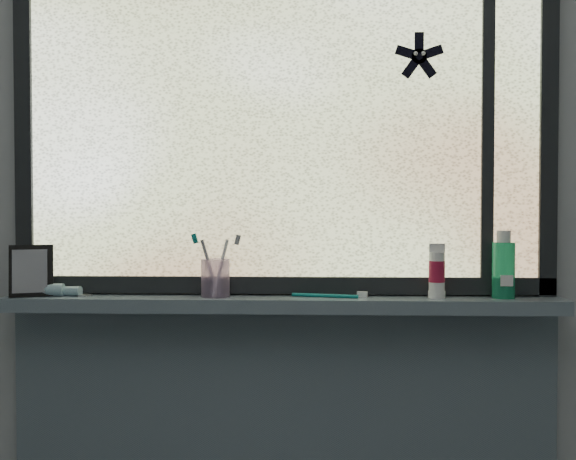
% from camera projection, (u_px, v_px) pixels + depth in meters
% --- Properties ---
extents(wall_back, '(3.00, 0.01, 2.50)m').
position_uv_depth(wall_back, '(283.00, 218.00, 1.93)').
color(wall_back, '#9EA3A8').
rests_on(wall_back, ground).
extents(windowsill, '(1.62, 0.14, 0.04)m').
position_uv_depth(windowsill, '(281.00, 304.00, 1.86)').
color(windowsill, slate).
rests_on(windowsill, wall_back).
extents(window_pane, '(1.50, 0.01, 1.00)m').
position_uv_depth(window_pane, '(282.00, 123.00, 1.90)').
color(window_pane, silver).
rests_on(window_pane, wall_back).
extents(frame_bottom, '(1.60, 0.03, 0.05)m').
position_uv_depth(frame_bottom, '(282.00, 285.00, 1.91)').
color(frame_bottom, black).
rests_on(frame_bottom, windowsill).
extents(frame_left, '(0.05, 0.03, 1.10)m').
position_uv_depth(frame_left, '(25.00, 125.00, 1.92)').
color(frame_left, black).
rests_on(frame_left, wall_back).
extents(frame_right, '(0.05, 0.03, 1.10)m').
position_uv_depth(frame_right, '(548.00, 122.00, 1.86)').
color(frame_right, black).
rests_on(frame_right, wall_back).
extents(frame_mullion, '(0.03, 0.03, 1.00)m').
position_uv_depth(frame_mullion, '(487.00, 122.00, 1.87)').
color(frame_mullion, black).
rests_on(frame_mullion, wall_back).
extents(starfish_sticker, '(0.15, 0.02, 0.15)m').
position_uv_depth(starfish_sticker, '(419.00, 57.00, 1.86)').
color(starfish_sticker, black).
rests_on(starfish_sticker, window_pane).
extents(vanity_mirror, '(0.13, 0.10, 0.15)m').
position_uv_depth(vanity_mirror, '(31.00, 271.00, 1.87)').
color(vanity_mirror, black).
rests_on(vanity_mirror, windowsill).
extents(toothpaste_tube, '(0.21, 0.05, 0.04)m').
position_uv_depth(toothpaste_tube, '(60.00, 290.00, 1.88)').
color(toothpaste_tube, silver).
rests_on(toothpaste_tube, windowsill).
extents(toothbrush_cup, '(0.09, 0.09, 0.11)m').
position_uv_depth(toothbrush_cup, '(215.00, 278.00, 1.87)').
color(toothbrush_cup, '#C1A0D4').
rests_on(toothbrush_cup, windowsill).
extents(toothbrush_lying, '(0.24, 0.08, 0.02)m').
position_uv_depth(toothbrush_lying, '(325.00, 295.00, 1.85)').
color(toothbrush_lying, '#0C706F').
rests_on(toothbrush_lying, windowsill).
extents(mouthwash_bottle, '(0.08, 0.08, 0.16)m').
position_uv_depth(mouthwash_bottle, '(503.00, 264.00, 1.84)').
color(mouthwash_bottle, '#20A973').
rests_on(mouthwash_bottle, windowsill).
extents(cream_tube, '(0.06, 0.06, 0.11)m').
position_uv_depth(cream_tube, '(437.00, 269.00, 1.84)').
color(cream_tube, silver).
rests_on(cream_tube, windowsill).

